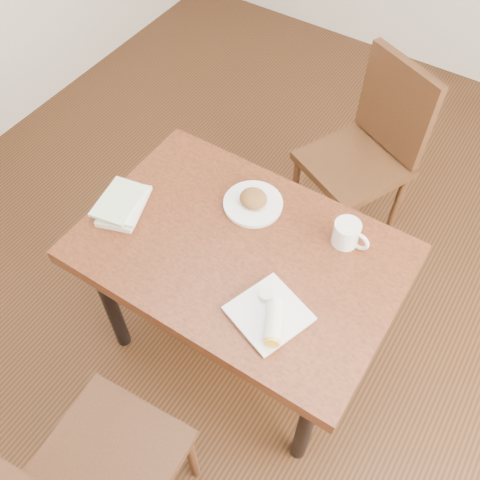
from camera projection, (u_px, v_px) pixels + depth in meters
The scene contains 9 objects.
ground at pixel (240, 343), 2.47m from camera, with size 4.00×5.00×0.01m, color #472814.
room_walls at pixel (240, 12), 1.16m from camera, with size 4.02×5.02×2.80m.
table at pixel (240, 263), 1.94m from camera, with size 1.12×0.75×0.75m.
chair_near at pixel (87, 478), 1.61m from camera, with size 0.45×0.45×0.95m.
chair_far at pixel (370, 146), 2.46m from camera, with size 0.56×0.56×0.95m.
plate_scone at pixel (253, 202), 1.96m from camera, with size 0.22×0.22×0.07m.
coffee_mug at pixel (347, 233), 1.84m from camera, with size 0.14×0.09×0.09m.
plate_burrito at pixel (270, 316), 1.68m from camera, with size 0.28×0.28×0.07m.
book_stack at pixel (123, 205), 1.95m from camera, with size 0.21×0.24×0.05m.
Camera 1 is at (0.59, -0.91, 2.27)m, focal length 40.00 mm.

